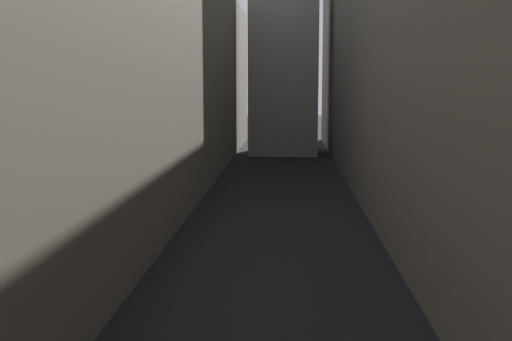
# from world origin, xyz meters

# --- Properties ---
(ground_plane) EXTENTS (264.00, 264.00, 0.00)m
(ground_plane) POSITION_xyz_m (0.00, 48.00, 0.00)
(ground_plane) COLOR black
(building_block_left) EXTENTS (11.77, 108.00, 18.04)m
(building_block_left) POSITION_xyz_m (-11.39, 50.00, 9.02)
(building_block_left) COLOR #756B5B
(building_block_left) RESTS_ON ground
(building_block_right) EXTENTS (13.30, 108.00, 22.05)m
(building_block_right) POSITION_xyz_m (12.15, 50.00, 11.03)
(building_block_right) COLOR #60594F
(building_block_right) RESTS_ON ground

